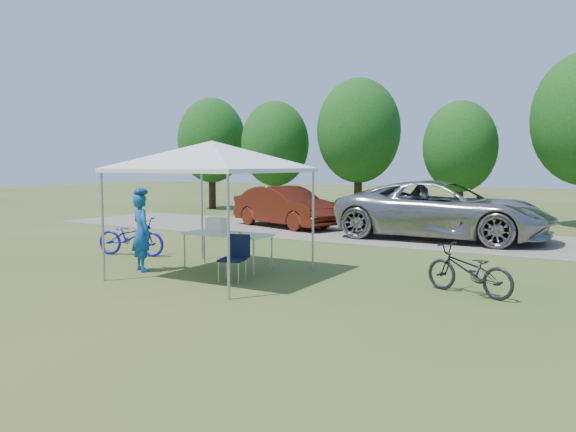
% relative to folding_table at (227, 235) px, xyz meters
% --- Properties ---
extents(ground, '(100.00, 100.00, 0.00)m').
position_rel_folding_table_xyz_m(ground, '(0.15, -0.69, -0.75)').
color(ground, '#2D5119').
rests_on(ground, ground).
extents(gravel_strip, '(24.00, 5.00, 0.02)m').
position_rel_folding_table_xyz_m(gravel_strip, '(0.15, 7.31, -0.74)').
color(gravel_strip, gray).
rests_on(gravel_strip, ground).
extents(canopy, '(4.53, 4.53, 3.00)m').
position_rel_folding_table_xyz_m(canopy, '(0.15, -0.69, 1.90)').
color(canopy, '#A5A5AA').
rests_on(canopy, ground).
extents(treeline, '(24.89, 4.28, 6.30)m').
position_rel_folding_table_xyz_m(treeline, '(-0.14, 13.36, 2.79)').
color(treeline, '#382314').
rests_on(treeline, ground).
extents(folding_table, '(1.92, 0.80, 0.79)m').
position_rel_folding_table_xyz_m(folding_table, '(0.00, 0.00, 0.00)').
color(folding_table, white).
rests_on(folding_table, ground).
extents(folding_chair, '(0.56, 0.58, 0.90)m').
position_rel_folding_table_xyz_m(folding_chair, '(0.84, -0.88, -0.22)').
color(folding_chair, black).
rests_on(folding_chair, ground).
extents(cooler, '(0.43, 0.29, 0.31)m').
position_rel_folding_table_xyz_m(cooler, '(-0.28, 0.00, 0.20)').
color(cooler, white).
rests_on(cooler, folding_table).
extents(ice_cream_cup, '(0.08, 0.08, 0.06)m').
position_rel_folding_table_xyz_m(ice_cream_cup, '(0.37, -0.05, 0.07)').
color(ice_cream_cup, yellow).
rests_on(ice_cream_cup, folding_table).
extents(cyclist, '(0.71, 0.61, 1.65)m').
position_rel_folding_table_xyz_m(cyclist, '(-1.45, -1.07, 0.08)').
color(cyclist, '#134E9C').
rests_on(cyclist, ground).
extents(bike_blue, '(1.91, 1.04, 0.95)m').
position_rel_folding_table_xyz_m(bike_blue, '(-3.18, 0.29, -0.27)').
color(bike_blue, '#1614B3').
rests_on(bike_blue, ground).
extents(bike_dark, '(1.74, 1.07, 0.87)m').
position_rel_folding_table_xyz_m(bike_dark, '(5.03, 0.19, -0.32)').
color(bike_dark, black).
rests_on(bike_dark, ground).
extents(minivan, '(6.35, 2.95, 1.76)m').
position_rel_folding_table_xyz_m(minivan, '(2.68, 7.22, 0.15)').
color(minivan, '#9F9F9B').
rests_on(minivan, gravel_strip).
extents(sedan, '(4.70, 2.90, 1.46)m').
position_rel_folding_table_xyz_m(sedan, '(-3.11, 7.71, 0.00)').
color(sedan, '#571B0E').
rests_on(sedan, gravel_strip).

